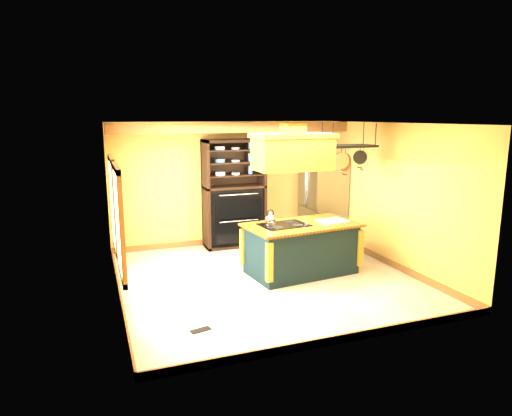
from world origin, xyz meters
TOP-DOWN VIEW (x-y plane):
  - floor at (0.00, 0.00)m, footprint 5.00×5.00m
  - ceiling at (0.00, 0.00)m, footprint 5.00×5.00m
  - wall_back at (0.00, 2.50)m, footprint 5.00×0.02m
  - wall_front at (0.00, -2.50)m, footprint 5.00×0.02m
  - wall_left at (-2.50, 0.00)m, footprint 0.02×5.00m
  - wall_right at (2.50, 0.00)m, footprint 0.02×5.00m
  - ceiling_beam at (0.00, 1.70)m, footprint 5.00×0.15m
  - window_near at (-2.47, -0.80)m, footprint 0.06×1.06m
  - window_far at (-2.47, 0.60)m, footprint 0.06×1.06m
  - kitchen_island at (0.71, 0.08)m, footprint 2.13×1.34m
  - range_hood at (0.51, 0.08)m, footprint 1.38×0.78m
  - pot_rack at (1.61, 0.09)m, footprint 1.04×0.48m
  - refrigerator at (2.08, 1.86)m, footprint 0.80×0.94m
  - hutch at (0.11, 2.25)m, footprint 1.32×0.60m
  - floor_register at (-1.55, -1.53)m, footprint 0.30×0.18m

SIDE VIEW (x-z plane):
  - floor at x=0.00m, z-range 0.00..0.00m
  - floor_register at x=-1.55m, z-range 0.00..0.01m
  - kitchen_island at x=0.71m, z-range -0.09..1.02m
  - refrigerator at x=2.08m, z-range -0.02..1.81m
  - hutch at x=0.11m, z-range -0.27..2.07m
  - wall_back at x=0.00m, z-range 0.00..2.70m
  - wall_front at x=0.00m, z-range 0.00..2.70m
  - wall_left at x=-2.50m, z-range 0.00..2.70m
  - wall_right at x=2.50m, z-range 0.00..2.70m
  - window_near at x=-2.47m, z-range 0.62..2.18m
  - window_far at x=-2.47m, z-range 0.62..2.18m
  - pot_rack at x=1.61m, z-range 1.75..2.62m
  - range_hood at x=0.51m, z-range 1.84..2.64m
  - ceiling_beam at x=0.00m, z-range 2.49..2.69m
  - ceiling at x=0.00m, z-range 2.70..2.70m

